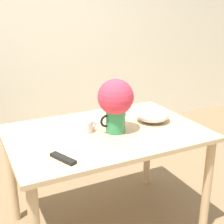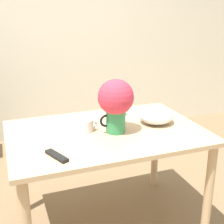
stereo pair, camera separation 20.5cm
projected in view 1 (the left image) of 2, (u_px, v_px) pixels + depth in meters
wall_back at (29, 32)px, 3.53m from camera, size 8.00×0.05×2.60m
table at (106, 145)px, 2.15m from camera, size 1.31×0.89×0.78m
flower_vase at (116, 102)px, 2.04m from camera, size 0.24×0.24×0.36m
coffee_mug at (86, 127)px, 2.09m from camera, size 0.13×0.10×0.08m
white_bowl at (153, 114)px, 2.28m from camera, size 0.25×0.25×0.12m
remote_control at (63, 158)px, 1.72m from camera, size 0.11×0.18×0.02m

